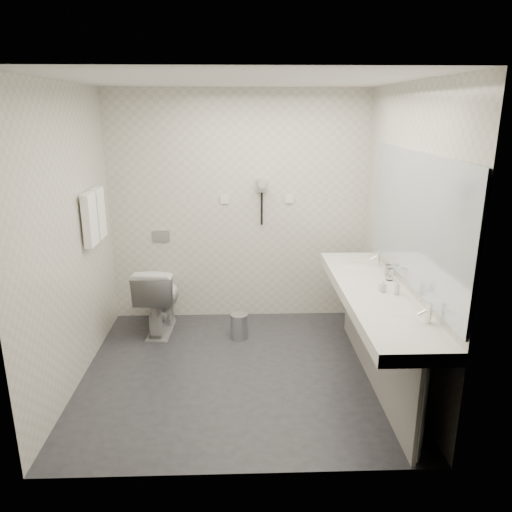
{
  "coord_description": "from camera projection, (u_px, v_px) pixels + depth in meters",
  "views": [
    {
      "loc": [
        0.01,
        -3.96,
        2.29
      ],
      "look_at": [
        0.15,
        0.15,
        1.05
      ],
      "focal_mm": 34.42,
      "sensor_mm": 36.0,
      "label": 1
    }
  ],
  "objects": [
    {
      "name": "basin_far",
      "position": [
        357.0,
        268.0,
        4.67
      ],
      "size": [
        0.4,
        0.31,
        0.05
      ],
      "primitive_type": "ellipsoid",
      "color": "silver",
      "rests_on": "vanity_counter"
    },
    {
      "name": "wall_front",
      "position": [
        239.0,
        295.0,
        2.84
      ],
      "size": [
        2.8,
        0.0,
        2.8
      ],
      "primitive_type": "plane",
      "rotation": [
        -1.57,
        0.0,
        0.0
      ],
      "color": "beige",
      "rests_on": "floor"
    },
    {
      "name": "pedal_bin",
      "position": [
        239.0,
        327.0,
        5.07
      ],
      "size": [
        0.22,
        0.22,
        0.25
      ],
      "primitive_type": "cylinder",
      "rotation": [
        0.0,
        0.0,
        0.28
      ],
      "color": "#B2B5BA",
      "rests_on": "floor"
    },
    {
      "name": "vanity_panel",
      "position": [
        374.0,
        342.0,
        4.19
      ],
      "size": [
        0.03,
        2.15,
        0.75
      ],
      "primitive_type": "cube",
      "color": "gray",
      "rests_on": "floor"
    },
    {
      "name": "soap_bottle_a",
      "position": [
        383.0,
        286.0,
        4.0
      ],
      "size": [
        0.06,
        0.06,
        0.1
      ],
      "primitive_type": "imported",
      "rotation": [
        0.0,
        0.0,
        0.3
      ],
      "color": "beige",
      "rests_on": "vanity_counter"
    },
    {
      "name": "vanity_counter",
      "position": [
        375.0,
        296.0,
        4.06
      ],
      "size": [
        0.55,
        2.2,
        0.1
      ],
      "primitive_type": "cube",
      "color": "silver",
      "rests_on": "floor"
    },
    {
      "name": "wall_left",
      "position": [
        69.0,
        240.0,
        4.04
      ],
      "size": [
        0.0,
        2.6,
        2.6
      ],
      "primitive_type": "plane",
      "rotation": [
        1.57,
        0.0,
        1.57
      ],
      "color": "beige",
      "rests_on": "floor"
    },
    {
      "name": "faucet_near",
      "position": [
        429.0,
        313.0,
        3.41
      ],
      "size": [
        0.04,
        0.04,
        0.15
      ],
      "primitive_type": "cylinder",
      "color": "silver",
      "rests_on": "vanity_counter"
    },
    {
      "name": "vanity_post_near",
      "position": [
        421.0,
        415.0,
        3.19
      ],
      "size": [
        0.06,
        0.06,
        0.75
      ],
      "primitive_type": "cylinder",
      "color": "silver",
      "rests_on": "floor"
    },
    {
      "name": "bin_lid",
      "position": [
        239.0,
        315.0,
        5.03
      ],
      "size": [
        0.18,
        0.18,
        0.02
      ],
      "primitive_type": "cylinder",
      "color": "#B2B5BA",
      "rests_on": "pedal_bin"
    },
    {
      "name": "towel_far",
      "position": [
        98.0,
        213.0,
        4.68
      ],
      "size": [
        0.07,
        0.24,
        0.48
      ],
      "primitive_type": "cube",
      "color": "white",
      "rests_on": "towel_rail"
    },
    {
      "name": "vanity_post_far",
      "position": [
        351.0,
        297.0,
        5.18
      ],
      "size": [
        0.06,
        0.06,
        0.75
      ],
      "primitive_type": "cylinder",
      "color": "silver",
      "rests_on": "floor"
    },
    {
      "name": "ceiling",
      "position": [
        237.0,
        80.0,
        3.73
      ],
      "size": [
        2.8,
        2.8,
        0.0
      ],
      "primitive_type": "plane",
      "rotation": [
        3.14,
        0.0,
        0.0
      ],
      "color": "silver",
      "rests_on": "wall_back"
    },
    {
      "name": "switch_plate_b",
      "position": [
        289.0,
        199.0,
        5.31
      ],
      "size": [
        0.09,
        0.02,
        0.09
      ],
      "primitive_type": "cube",
      "color": "silver",
      "rests_on": "wall_back"
    },
    {
      "name": "towel_rail",
      "position": [
        91.0,
        193.0,
        4.48
      ],
      "size": [
        0.02,
        0.62,
        0.02
      ],
      "primitive_type": "cylinder",
      "rotation": [
        1.57,
        0.0,
        0.0
      ],
      "color": "silver",
      "rests_on": "wall_left"
    },
    {
      "name": "mirror",
      "position": [
        413.0,
        219.0,
        3.88
      ],
      "size": [
        0.02,
        2.2,
        1.05
      ],
      "primitive_type": "cube",
      "color": "#B2BCC6",
      "rests_on": "wall_right"
    },
    {
      "name": "dryer_cord",
      "position": [
        262.0,
        209.0,
        5.3
      ],
      "size": [
        0.02,
        0.02,
        0.35
      ],
      "primitive_type": "cylinder",
      "color": "black",
      "rests_on": "dryer_cradle"
    },
    {
      "name": "wall_right",
      "position": [
        405.0,
        237.0,
        4.13
      ],
      "size": [
        0.0,
        2.6,
        2.6
      ],
      "primitive_type": "plane",
      "rotation": [
        1.57,
        0.0,
        -1.57
      ],
      "color": "beige",
      "rests_on": "floor"
    },
    {
      "name": "wall_back",
      "position": [
        239.0,
        208.0,
        5.33
      ],
      "size": [
        2.8,
        0.0,
        2.8
      ],
      "primitive_type": "plane",
      "rotation": [
        1.57,
        0.0,
        0.0
      ],
      "color": "beige",
      "rests_on": "floor"
    },
    {
      "name": "towel_near",
      "position": [
        90.0,
        220.0,
        4.41
      ],
      "size": [
        0.07,
        0.24,
        0.48
      ],
      "primitive_type": "cube",
      "color": "white",
      "rests_on": "towel_rail"
    },
    {
      "name": "floor",
      "position": [
        240.0,
        372.0,
        4.45
      ],
      "size": [
        2.8,
        2.8,
        0.0
      ],
      "primitive_type": "plane",
      "color": "#25252A",
      "rests_on": "ground"
    },
    {
      "name": "soap_bottle_c",
      "position": [
        397.0,
        287.0,
        3.94
      ],
      "size": [
        0.05,
        0.05,
        0.12
      ],
      "primitive_type": "imported",
      "rotation": [
        0.0,
        0.0,
        -0.0
      ],
      "color": "beige",
      "rests_on": "vanity_counter"
    },
    {
      "name": "glass_left",
      "position": [
        390.0,
        274.0,
        4.27
      ],
      "size": [
        0.07,
        0.07,
        0.11
      ],
      "primitive_type": "cylinder",
      "rotation": [
        0.0,
        0.0,
        0.24
      ],
      "color": "silver",
      "rests_on": "vanity_counter"
    },
    {
      "name": "basin_near",
      "position": [
        400.0,
        325.0,
        3.43
      ],
      "size": [
        0.4,
        0.31,
        0.05
      ],
      "primitive_type": "ellipsoid",
      "color": "silver",
      "rests_on": "vanity_counter"
    },
    {
      "name": "faucet_far",
      "position": [
        378.0,
        258.0,
        4.65
      ],
      "size": [
        0.04,
        0.04,
        0.15
      ],
      "primitive_type": "cylinder",
      "color": "silver",
      "rests_on": "vanity_counter"
    },
    {
      "name": "glass_right",
      "position": [
        388.0,
        270.0,
        4.4
      ],
      "size": [
        0.05,
        0.05,
        0.1
      ],
      "primitive_type": "cylinder",
      "rotation": [
        0.0,
        0.0,
        0.0
      ],
      "color": "silver",
      "rests_on": "vanity_counter"
    },
    {
      "name": "dryer_cradle",
      "position": [
        262.0,
        186.0,
        5.24
      ],
      "size": [
        0.1,
        0.04,
        0.14
      ],
      "primitive_type": "cube",
      "color": "#9A999F",
      "rests_on": "wall_back"
    },
    {
      "name": "toilet",
      "position": [
        159.0,
        298.0,
        5.18
      ],
      "size": [
        0.45,
        0.75,
        0.74
      ],
      "primitive_type": "imported",
      "rotation": [
        0.0,
        0.0,
        3.09
      ],
      "color": "silver",
      "rests_on": "floor"
    },
    {
      "name": "dryer_barrel",
      "position": [
        262.0,
        184.0,
        5.16
      ],
      "size": [
        0.08,
        0.14,
        0.08
      ],
      "primitive_type": "cylinder",
      "rotation": [
        1.57,
        0.0,
        0.0
      ],
      "color": "#9A999F",
      "rests_on": "dryer_cradle"
    },
    {
      "name": "flush_plate",
      "position": [
        161.0,
        236.0,
        5.38
      ],
      "size": [
        0.18,
        0.02,
        0.12
      ],
      "primitive_type": "cube",
      "color": "#B2B5BA",
      "rests_on": "wall_back"
    },
    {
      "name": "switch_plate_a",
      "position": [
        225.0,
        199.0,
        5.29
      ],
      "size": [
        0.09,
        0.02,
        0.09
      ],
      "primitive_type": "cube",
      "color": "silver",
      "rests_on": "wall_back"
    }
  ]
}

